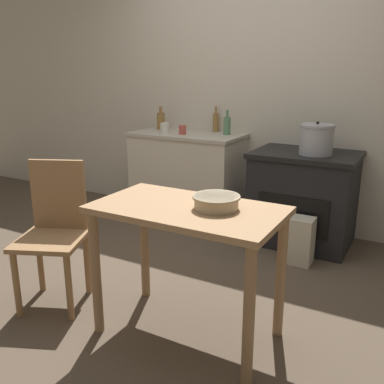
% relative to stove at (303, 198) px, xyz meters
% --- Properties ---
extents(ground_plane, '(14.00, 14.00, 0.00)m').
position_rel_stove_xyz_m(ground_plane, '(-0.65, -1.24, -0.41)').
color(ground_plane, brown).
extents(wall_back, '(8.00, 0.07, 2.55)m').
position_rel_stove_xyz_m(wall_back, '(-0.65, 0.35, 0.87)').
color(wall_back, beige).
rests_on(wall_back, ground_plane).
extents(counter_cabinet, '(1.09, 0.58, 0.88)m').
position_rel_stove_xyz_m(counter_cabinet, '(-1.18, 0.04, 0.04)').
color(counter_cabinet, beige).
rests_on(counter_cabinet, ground_plane).
extents(stove, '(0.87, 0.66, 0.81)m').
position_rel_stove_xyz_m(stove, '(0.00, 0.00, 0.00)').
color(stove, black).
rests_on(stove, ground_plane).
extents(work_table, '(1.02, 0.57, 0.77)m').
position_rel_stove_xyz_m(work_table, '(-0.20, -1.68, 0.23)').
color(work_table, '#A87F56').
rests_on(work_table, ground_plane).
extents(chair, '(0.53, 0.53, 0.92)m').
position_rel_stove_xyz_m(chair, '(-1.13, -1.76, 0.09)').
color(chair, '#997047').
rests_on(chair, ground_plane).
extents(flour_sack, '(0.25, 0.17, 0.37)m').
position_rel_stove_xyz_m(flour_sack, '(0.09, -0.44, -0.22)').
color(flour_sack, beige).
rests_on(flour_sack, ground_plane).
extents(stock_pot, '(0.28, 0.28, 0.27)m').
position_rel_stove_xyz_m(stock_pot, '(0.09, -0.06, 0.53)').
color(stock_pot, '#A8A8AD').
rests_on(stock_pot, stove).
extents(mixing_bowl_large, '(0.25, 0.25, 0.07)m').
position_rel_stove_xyz_m(mixing_bowl_large, '(-0.05, -1.64, 0.41)').
color(mixing_bowl_large, tan).
rests_on(mixing_bowl_large, work_table).
extents(bottle_far_left, '(0.07, 0.07, 0.23)m').
position_rel_stove_xyz_m(bottle_far_left, '(-0.80, 0.13, 0.57)').
color(bottle_far_left, '#517F5B').
rests_on(bottle_far_left, counter_cabinet).
extents(bottle_left, '(0.06, 0.06, 0.25)m').
position_rel_stove_xyz_m(bottle_left, '(-0.98, 0.26, 0.57)').
color(bottle_left, olive).
rests_on(bottle_left, counter_cabinet).
extents(bottle_mid_left, '(0.08, 0.08, 0.23)m').
position_rel_stove_xyz_m(bottle_mid_left, '(-1.56, 0.15, 0.57)').
color(bottle_mid_left, olive).
rests_on(bottle_mid_left, counter_cabinet).
extents(cup_center_left, '(0.07, 0.07, 0.09)m').
position_rel_stove_xyz_m(cup_center_left, '(-1.18, -0.05, 0.52)').
color(cup_center_left, '#B74C42').
rests_on(cup_center_left, counter_cabinet).
extents(cup_center, '(0.08, 0.08, 0.10)m').
position_rel_stove_xyz_m(cup_center, '(-1.36, -0.08, 0.53)').
color(cup_center, silver).
rests_on(cup_center, counter_cabinet).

